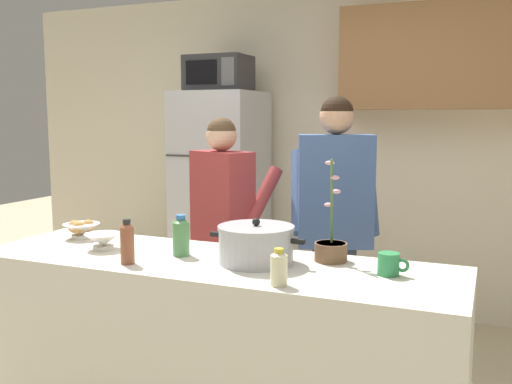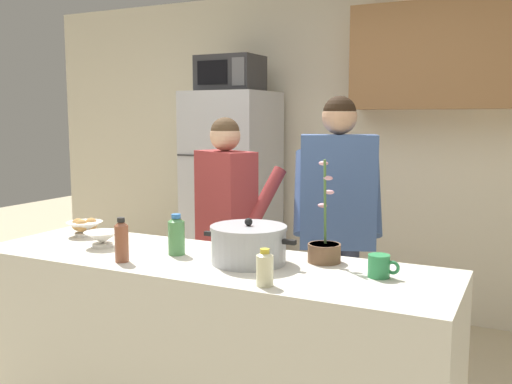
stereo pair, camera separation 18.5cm
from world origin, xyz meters
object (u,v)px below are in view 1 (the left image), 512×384
at_px(refrigerator, 221,201).
at_px(bottle_near_edge, 127,242).
at_px(person_near_pot, 223,216).
at_px(person_by_sink, 335,205).
at_px(cooking_pot, 256,244).
at_px(bottle_mid_counter, 181,236).
at_px(microwave, 219,74).
at_px(bottle_far_corner, 279,267).
at_px(potted_orchid, 331,247).
at_px(coffee_mug, 389,264).
at_px(bread_bowl, 81,229).
at_px(empty_bowl, 103,240).

distance_m(refrigerator, bottle_near_edge, 2.13).
bearing_deg(person_near_pot, person_by_sink, 10.44).
bearing_deg(cooking_pot, bottle_near_edge, -155.79).
xyz_separation_m(person_by_sink, bottle_mid_counter, (-0.51, -0.90, -0.05)).
distance_m(microwave, person_by_sink, 1.73).
bearing_deg(bottle_mid_counter, person_by_sink, 60.29).
xyz_separation_m(bottle_far_corner, potted_orchid, (0.09, 0.45, -0.01)).
height_order(microwave, coffee_mug, microwave).
bearing_deg(cooking_pot, potted_orchid, 28.22).
xyz_separation_m(person_near_pot, person_by_sink, (0.67, 0.12, 0.09)).
distance_m(cooking_pot, potted_orchid, 0.34).
xyz_separation_m(refrigerator, potted_orchid, (1.38, -1.65, 0.10)).
relative_size(bottle_near_edge, potted_orchid, 0.44).
bearing_deg(potted_orchid, microwave, 130.16).
bearing_deg(refrigerator, bread_bowl, -90.30).
bearing_deg(cooking_pot, bread_bowl, 173.80).
height_order(cooking_pot, bottle_far_corner, cooking_pot).
distance_m(empty_bowl, bottle_mid_counter, 0.43).
bearing_deg(bread_bowl, potted_orchid, 1.87).
bearing_deg(coffee_mug, bottle_near_edge, -166.62).
height_order(empty_bowl, bottle_near_edge, bottle_near_edge).
bearing_deg(person_by_sink, bottle_far_corner, -85.75).
distance_m(microwave, bottle_far_corner, 2.62).
bearing_deg(potted_orchid, empty_bowl, -169.06).
xyz_separation_m(refrigerator, cooking_pot, (1.07, -1.82, 0.12)).
distance_m(person_by_sink, bottle_near_edge, 1.30).
height_order(microwave, potted_orchid, microwave).
height_order(microwave, bread_bowl, microwave).
bearing_deg(bread_bowl, person_near_pot, 49.66).
relative_size(person_by_sink, coffee_mug, 12.95).
height_order(person_near_pot, bread_bowl, person_near_pot).
bearing_deg(bottle_near_edge, person_by_sink, 59.59).
bearing_deg(cooking_pot, microwave, 120.90).
distance_m(person_by_sink, cooking_pot, 0.90).
relative_size(coffee_mug, bottle_far_corner, 0.88).
bearing_deg(potted_orchid, person_near_pot, 144.52).
bearing_deg(microwave, empty_bowl, -81.77).
xyz_separation_m(coffee_mug, bottle_mid_counter, (-0.97, -0.04, 0.05)).
bearing_deg(empty_bowl, bread_bowl, 148.48).
relative_size(bread_bowl, bottle_near_edge, 0.97).
distance_m(cooking_pot, bottle_mid_counter, 0.38).
bearing_deg(microwave, bottle_near_edge, -74.96).
xyz_separation_m(bottle_mid_counter, potted_orchid, (0.69, 0.18, -0.03)).
xyz_separation_m(microwave, bottle_near_edge, (0.55, -2.03, -0.90)).
relative_size(empty_bowl, bottle_far_corner, 1.24).
relative_size(cooking_pot, bottle_mid_counter, 2.32).
bearing_deg(coffee_mug, person_near_pot, 146.98).
height_order(person_near_pot, empty_bowl, person_near_pot).
bearing_deg(bottle_mid_counter, empty_bowl, -174.80).
relative_size(empty_bowl, bottle_mid_counter, 0.94).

